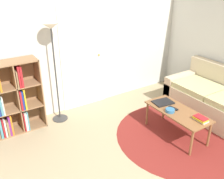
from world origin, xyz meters
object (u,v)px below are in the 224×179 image
(coffee_table, at_px, (177,113))
(laptop, at_px, (163,102))
(bowl, at_px, (170,110))
(couch, at_px, (220,102))
(bookshelf, at_px, (0,103))
(floor_lamp, at_px, (52,42))

(coffee_table, height_order, laptop, laptop)
(bowl, bearing_deg, coffee_table, -19.42)
(couch, height_order, bowl, couch)
(laptop, bearing_deg, couch, -17.56)
(bookshelf, xyz_separation_m, couch, (3.34, -1.54, -0.26))
(floor_lamp, bearing_deg, bookshelf, 175.92)
(coffee_table, xyz_separation_m, laptop, (-0.01, 0.32, 0.06))
(couch, xyz_separation_m, laptop, (-1.06, 0.34, 0.16))
(bookshelf, bearing_deg, couch, -24.68)
(floor_lamp, relative_size, coffee_table, 1.63)
(couch, height_order, coffee_table, couch)
(bookshelf, height_order, bowl, bookshelf)
(floor_lamp, bearing_deg, bowl, -48.34)
(floor_lamp, height_order, coffee_table, floor_lamp)
(coffee_table, xyz_separation_m, bowl, (-0.12, 0.04, 0.07))
(coffee_table, bearing_deg, floor_lamp, 133.45)
(floor_lamp, height_order, bowl, floor_lamp)
(bookshelf, bearing_deg, coffee_table, -33.54)
(bookshelf, xyz_separation_m, laptop, (2.28, -1.20, -0.10))
(laptop, xyz_separation_m, bowl, (-0.11, -0.27, 0.01))
(bookshelf, distance_m, couch, 3.69)
(couch, distance_m, bowl, 1.19)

